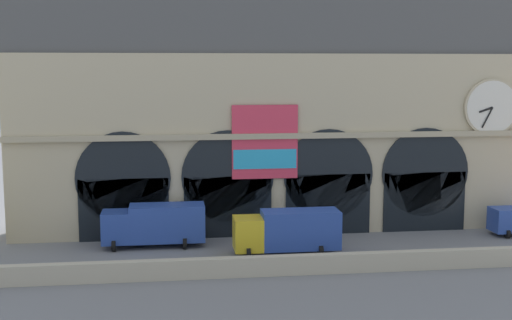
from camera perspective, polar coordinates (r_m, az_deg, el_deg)
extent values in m
plane|color=slate|center=(48.99, 2.85, -7.78)|extent=(200.00, 200.00, 0.00)
cube|color=#B2A891|center=(43.92, 4.09, -8.78)|extent=(90.00, 0.70, 1.25)
cube|color=#BCAD8C|center=(55.02, 1.48, 1.50)|extent=(41.42, 5.22, 14.23)
cube|color=#4C4C4C|center=(55.09, 1.46, 11.32)|extent=(41.42, 4.62, 4.60)
cube|color=black|center=(52.57, -11.08, -4.14)|extent=(6.81, 0.20, 4.81)
cylinder|color=black|center=(52.14, -11.15, -1.55)|extent=(7.17, 0.20, 7.17)
cube|color=black|center=(52.67, -2.38, -3.97)|extent=(6.81, 0.20, 4.81)
cylinder|color=black|center=(52.23, -2.39, -1.39)|extent=(7.17, 0.20, 7.17)
cube|color=black|center=(53.95, 6.09, -3.73)|extent=(6.81, 0.20, 4.81)
cylinder|color=black|center=(53.52, 6.13, -1.20)|extent=(7.17, 0.20, 7.17)
cube|color=black|center=(56.34, 14.01, -3.43)|extent=(6.81, 0.20, 4.81)
cylinder|color=black|center=(55.93, 14.09, -1.01)|extent=(7.17, 0.20, 7.17)
cylinder|color=#BCAD8C|center=(57.50, 19.27, 4.23)|extent=(4.62, 0.25, 4.62)
cylinder|color=silver|center=(57.39, 19.32, 4.22)|extent=(4.27, 0.06, 4.27)
cube|color=black|center=(57.10, 18.84, 4.04)|extent=(1.17, 0.04, 0.52)
cube|color=black|center=(57.19, 18.95, 3.41)|extent=(0.93, 0.04, 1.67)
cube|color=#D8334C|center=(52.09, 0.76, 1.53)|extent=(5.13, 0.12, 5.72)
cube|color=#26A5D8|center=(52.17, 0.77, 0.08)|extent=(4.93, 0.04, 1.51)
cube|color=tan|center=(52.23, 1.95, 2.04)|extent=(41.42, 0.50, 0.44)
cube|color=#28479E|center=(50.77, -11.76, -5.55)|extent=(2.00, 2.30, 2.30)
cube|color=#28479E|center=(50.58, -7.50, -5.27)|extent=(5.50, 2.30, 2.70)
cylinder|color=black|center=(50.05, -11.92, -7.10)|extent=(0.28, 0.84, 0.84)
cylinder|color=black|center=(52.05, -11.75, -6.52)|extent=(0.28, 0.84, 0.84)
cylinder|color=black|center=(49.91, -6.03, -7.02)|extent=(0.28, 0.84, 0.84)
cylinder|color=black|center=(51.91, -6.09, -6.44)|extent=(0.28, 0.84, 0.84)
cube|color=gold|center=(47.74, -0.68, -6.24)|extent=(2.00, 2.30, 2.30)
cube|color=#28479E|center=(48.27, 3.76, -5.85)|extent=(5.50, 2.30, 2.70)
cylinder|color=black|center=(47.03, -0.65, -7.90)|extent=(0.28, 0.84, 0.84)
cylinder|color=black|center=(49.01, -0.94, -7.25)|extent=(0.28, 0.84, 0.84)
cylinder|color=black|center=(47.88, 5.47, -7.65)|extent=(0.28, 0.84, 0.84)
cylinder|color=black|center=(49.83, 4.94, -7.03)|extent=(0.28, 0.84, 0.84)
cylinder|color=black|center=(56.20, 20.47, -5.87)|extent=(0.28, 0.68, 0.68)
cylinder|color=black|center=(57.75, 19.63, -5.48)|extent=(0.28, 0.68, 0.68)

